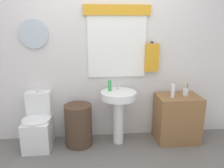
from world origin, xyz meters
TOP-DOWN VIEW (x-y plane):
  - back_wall at (0.00, 1.15)m, footprint 4.40×0.18m
  - toilet at (-0.96, 0.88)m, footprint 0.38×0.51m
  - laundry_hamper at (-0.39, 0.85)m, footprint 0.38×0.38m
  - pedestal_sink at (0.18, 0.85)m, footprint 0.50×0.50m
  - faucet at (0.18, 0.97)m, footprint 0.03×0.03m
  - wooden_cabinet at (1.05, 0.85)m, footprint 0.61×0.44m
  - soap_bottle at (0.06, 0.90)m, footprint 0.05×0.05m
  - lotion_bottle at (0.94, 0.81)m, footprint 0.05×0.05m
  - toothbrush_cup at (1.16, 0.87)m, footprint 0.08×0.08m

SIDE VIEW (x-z plane):
  - toilet at x=-0.96m, z-range -0.09..0.69m
  - laundry_hamper at x=-0.39m, z-range 0.00..0.60m
  - wooden_cabinet at x=1.05m, z-range 0.00..0.69m
  - pedestal_sink at x=0.18m, z-range 0.19..0.97m
  - toothbrush_cup at x=1.16m, z-range 0.65..0.83m
  - lotion_bottle at x=0.94m, z-range 0.69..0.88m
  - faucet at x=0.18m, z-range 0.78..0.88m
  - soap_bottle at x=0.06m, z-range 0.78..0.94m
  - back_wall at x=0.00m, z-range 0.00..2.60m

